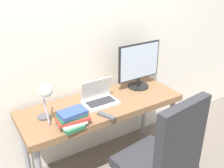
{
  "coord_description": "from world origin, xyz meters",
  "views": [
    {
      "loc": [
        -1.03,
        -1.56,
        1.93
      ],
      "look_at": [
        0.09,
        0.25,
        0.93
      ],
      "focal_mm": 42.0,
      "sensor_mm": 36.0,
      "label": 1
    }
  ],
  "objects": [
    {
      "name": "laptop",
      "position": [
        -0.01,
        0.3,
        0.79
      ],
      "size": [
        0.31,
        0.21,
        0.22
      ],
      "color": "silver",
      "rests_on": "desk"
    },
    {
      "name": "monitor",
      "position": [
        0.49,
        0.38,
        0.99
      ],
      "size": [
        0.48,
        0.22,
        0.46
      ],
      "color": "black",
      "rests_on": "desk"
    },
    {
      "name": "desk",
      "position": [
        0.0,
        0.28,
        0.67
      ],
      "size": [
        1.51,
        0.56,
        0.75
      ],
      "color": "brown",
      "rests_on": "ground_plane"
    },
    {
      "name": "desk_lamp",
      "position": [
        -0.53,
        0.2,
        1.02
      ],
      "size": [
        0.11,
        0.25,
        0.37
      ],
      "color": "#4C4C51",
      "rests_on": "desk"
    },
    {
      "name": "tv_remote",
      "position": [
        -0.08,
        0.05,
        0.76
      ],
      "size": [
        0.1,
        0.17,
        0.02
      ],
      "color": "#4C4C51",
      "rests_on": "desk"
    },
    {
      "name": "wall_back",
      "position": [
        0.0,
        0.62,
        1.3
      ],
      "size": [
        8.0,
        0.05,
        2.6
      ],
      "color": "silver",
      "rests_on": "ground_plane"
    },
    {
      "name": "book_stack",
      "position": [
        -0.38,
        0.09,
        0.81
      ],
      "size": [
        0.27,
        0.22,
        0.13
      ],
      "color": "#286B47",
      "rests_on": "desk"
    },
    {
      "name": "game_controller",
      "position": [
        -0.43,
        0.09,
        0.77
      ],
      "size": [
        0.14,
        0.09,
        0.04
      ],
      "color": "white",
      "rests_on": "desk"
    },
    {
      "name": "office_chair",
      "position": [
        0.1,
        -0.48,
        0.6
      ],
      "size": [
        0.59,
        0.59,
        1.13
      ],
      "color": "black",
      "rests_on": "ground_plane"
    }
  ]
}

